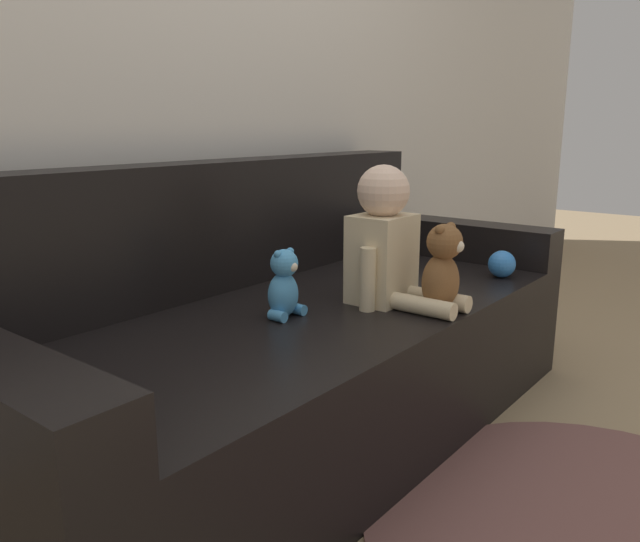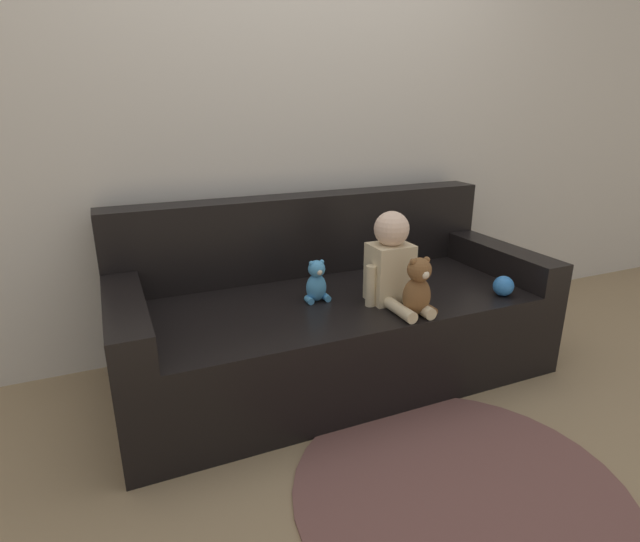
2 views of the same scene
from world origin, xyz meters
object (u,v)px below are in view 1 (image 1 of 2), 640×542
(teddy_bear_brown, at_px, (442,271))
(plush_toy_side, at_px, (284,285))
(couch, at_px, (286,342))
(toy_ball, at_px, (502,264))
(person_baby, at_px, (386,244))

(teddy_bear_brown, relative_size, plush_toy_side, 1.32)
(teddy_bear_brown, bearing_deg, plush_toy_side, 135.94)
(couch, xyz_separation_m, toy_ball, (0.73, -0.40, 0.19))
(plush_toy_side, bearing_deg, toy_ball, -19.34)
(person_baby, distance_m, toy_ball, 0.58)
(couch, bearing_deg, toy_ball, -28.85)
(plush_toy_side, bearing_deg, teddy_bear_brown, -44.06)
(plush_toy_side, distance_m, toy_ball, 0.90)
(couch, distance_m, toy_ball, 0.85)
(plush_toy_side, height_order, toy_ball, plush_toy_side)
(toy_ball, bearing_deg, plush_toy_side, 160.66)
(person_baby, xyz_separation_m, plush_toy_side, (-0.32, 0.14, -0.09))
(person_baby, height_order, toy_ball, person_baby)
(toy_ball, bearing_deg, couch, 151.15)
(couch, relative_size, toy_ball, 21.14)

